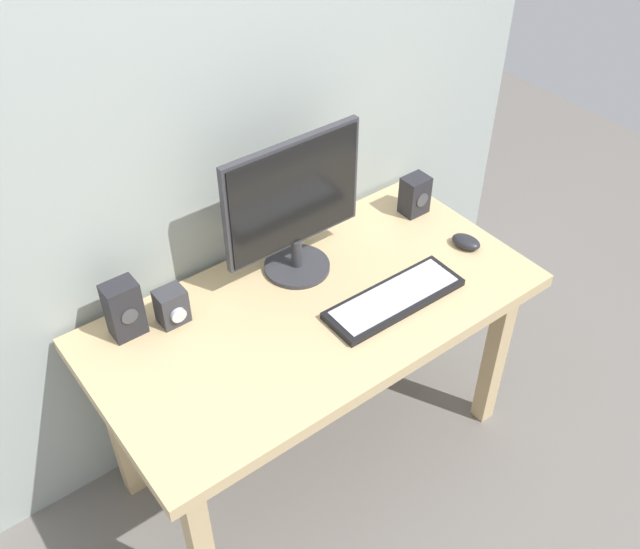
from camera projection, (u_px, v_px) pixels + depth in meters
ground_plane at (316, 448)px, 2.74m from camera, size 6.00×6.00×0.00m
wall_back at (227, 24)px, 2.00m from camera, size 2.42×0.04×3.00m
desk at (315, 327)px, 2.32m from camera, size 1.41×0.71×0.73m
monitor at (294, 205)px, 2.24m from camera, size 0.49×0.22×0.47m
keyboard_primary at (394, 299)px, 2.27m from camera, size 0.46×0.16×0.03m
mouse at (466, 242)px, 2.47m from camera, size 0.09×0.12×0.04m
speaker_right at (415, 195)px, 2.59m from camera, size 0.09×0.08×0.14m
speaker_left at (124, 309)px, 2.11m from camera, size 0.10×0.08×0.19m
audio_controller at (172, 306)px, 2.17m from camera, size 0.09×0.08×0.12m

